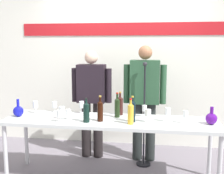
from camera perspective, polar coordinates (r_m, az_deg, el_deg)
back_wall at (r=4.65m, az=2.32°, el=6.57°), size 4.84×0.11×3.00m
display_table at (r=3.43m, az=-0.39°, el=-7.59°), size 2.59×0.65×0.77m
decanter_blue_left at (r=3.74m, az=-18.54°, el=-4.63°), size 0.13×0.13×0.22m
decanter_blue_right at (r=3.39m, az=19.58°, el=-6.03°), size 0.13×0.13×0.20m
presenter_left at (r=4.12m, az=-4.16°, el=-2.16°), size 0.59×0.22×1.59m
presenter_right at (r=4.01m, az=6.65°, el=-1.84°), size 0.60×0.22×1.66m
wine_bottle_0 at (r=3.20m, az=3.81°, el=-5.31°), size 0.07×0.07×0.30m
wine_bottle_1 at (r=3.32m, az=-2.42°, el=-4.74°), size 0.07×0.07×0.31m
wine_bottle_2 at (r=3.29m, az=-5.26°, el=-5.00°), size 0.07×0.07×0.29m
wine_bottle_3 at (r=3.49m, az=1.07°, el=-4.05°), size 0.07×0.07×0.31m
wine_bottle_4 at (r=3.30m, az=4.18°, el=-4.79°), size 0.07×0.07×0.31m
wine_bottle_5 at (r=3.62m, az=1.65°, el=-3.66°), size 0.07×0.07×0.30m
wine_glass_left_0 at (r=3.71m, az=-6.22°, el=-3.62°), size 0.06×0.06×0.16m
wine_glass_left_1 at (r=3.47m, az=-10.19°, el=-4.68°), size 0.07×0.07×0.15m
wine_glass_left_2 at (r=3.84m, az=-11.60°, el=-3.58°), size 0.06×0.06×0.14m
wine_glass_left_3 at (r=3.84m, az=-15.37°, el=-3.51°), size 0.06×0.06×0.16m
wine_glass_left_4 at (r=3.43m, az=-8.87°, el=-5.11°), size 0.06×0.06×0.13m
wine_glass_left_5 at (r=3.36m, az=-10.67°, el=-5.37°), size 0.07×0.07×0.14m
wine_glass_right_0 at (r=3.34m, az=14.74°, el=-5.46°), size 0.06×0.06×0.15m
wine_glass_right_1 at (r=3.36m, az=11.27°, el=-4.99°), size 0.06×0.06×0.17m
wine_glass_right_2 at (r=3.31m, az=7.34°, el=-5.26°), size 0.07×0.07×0.15m
wine_glass_right_3 at (r=3.55m, az=6.62°, el=-4.36°), size 0.06×0.06×0.15m
microphone_stand at (r=3.94m, az=6.51°, el=-9.08°), size 0.20×0.20×1.45m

